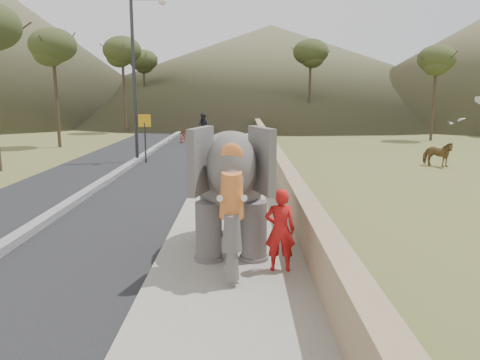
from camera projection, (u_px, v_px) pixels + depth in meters
The scene contains 13 objects.
ground at pixel (228, 301), 7.85m from camera, with size 160.00×160.00×0.00m, color olive.
road at pixel (103, 185), 17.69m from camera, with size 7.00×120.00×0.03m, color black.
median at pixel (103, 182), 17.67m from camera, with size 0.35×120.00×0.22m, color black.
walkway at pixel (235, 183), 17.67m from camera, with size 3.00×120.00×0.15m, color #9E9687.
parapet at pixel (279, 171), 17.58m from camera, with size 0.30×120.00×1.10m, color tan.
lamppost at pixel (140, 63), 22.64m from camera, with size 1.76×0.36×8.00m.
signboard at pixel (145, 130), 22.92m from camera, with size 0.60×0.08×2.40m.
cow at pixel (437, 154), 22.01m from camera, with size 0.64×1.41×1.19m, color brown.
distant_car at pixel (471, 125), 40.17m from camera, with size 1.70×4.23×1.44m, color silver.
hill_far at pixel (271, 70), 75.35m from camera, with size 80.00×80.00×14.00m, color brown.
elephant_and_man at pixel (232, 187), 9.96m from camera, with size 2.21×3.71×2.65m.
motorcyclist at pixel (195, 131), 32.64m from camera, with size 2.35×1.98×2.04m.
trees at pixel (291, 87), 36.79m from camera, with size 47.74×42.85×8.56m.
Camera 1 is at (0.22, -7.34, 3.46)m, focal length 35.00 mm.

